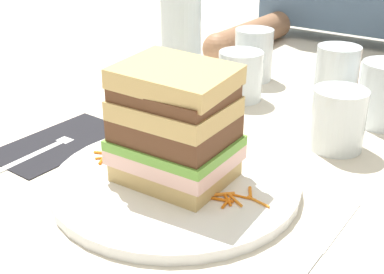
{
  "coord_description": "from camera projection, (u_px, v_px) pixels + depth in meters",
  "views": [
    {
      "loc": [
        0.31,
        -0.43,
        0.31
      ],
      "look_at": [
        0.0,
        0.01,
        0.05
      ],
      "focal_mm": 48.32,
      "sensor_mm": 36.0,
      "label": 1
    }
  ],
  "objects": [
    {
      "name": "ground_plane",
      "position": [
        185.0,
        180.0,
        0.61
      ],
      "size": [
        3.0,
        3.0,
        0.0
      ],
      "primitive_type": "plane",
      "color": "beige"
    },
    {
      "name": "main_plate",
      "position": [
        177.0,
        182.0,
        0.59
      ],
      "size": [
        0.28,
        0.28,
        0.01
      ],
      "primitive_type": "cylinder",
      "color": "white",
      "rests_on": "ground_plane"
    },
    {
      "name": "sandwich",
      "position": [
        176.0,
        126.0,
        0.56
      ],
      "size": [
        0.13,
        0.11,
        0.13
      ],
      "color": "tan",
      "rests_on": "main_plate"
    },
    {
      "name": "carrot_shred_0",
      "position": [
        107.0,
        158.0,
        0.63
      ],
      "size": [
        0.02,
        0.02,
        0.0
      ],
      "primitive_type": "cylinder",
      "rotation": [
        0.0,
        1.57,
        3.92
      ],
      "color": "orange",
      "rests_on": "main_plate"
    },
    {
      "name": "carrot_shred_1",
      "position": [
        105.0,
        153.0,
        0.64
      ],
      "size": [
        0.03,
        0.01,
        0.0
      ],
      "primitive_type": "cylinder",
      "rotation": [
        0.0,
        1.57,
        3.57
      ],
      "color": "orange",
      "rests_on": "main_plate"
    },
    {
      "name": "carrot_shred_2",
      "position": [
        131.0,
        153.0,
        0.64
      ],
      "size": [
        0.02,
        0.01,
        0.0
      ],
      "primitive_type": "cylinder",
      "rotation": [
        0.0,
        1.57,
        2.84
      ],
      "color": "orange",
      "rests_on": "main_plate"
    },
    {
      "name": "carrot_shred_3",
      "position": [
        114.0,
        155.0,
        0.64
      ],
      "size": [
        0.03,
        0.01,
        0.0
      ],
      "primitive_type": "cylinder",
      "rotation": [
        0.0,
        1.57,
        2.97
      ],
      "color": "orange",
      "rests_on": "main_plate"
    },
    {
      "name": "carrot_shred_4",
      "position": [
        119.0,
        158.0,
        0.63
      ],
      "size": [
        0.03,
        0.02,
        0.0
      ],
      "primitive_type": "cylinder",
      "rotation": [
        0.0,
        1.57,
        0.76
      ],
      "color": "orange",
      "rests_on": "main_plate"
    },
    {
      "name": "carrot_shred_5",
      "position": [
        102.0,
        159.0,
        0.63
      ],
      "size": [
        0.01,
        0.02,
        0.0
      ],
      "primitive_type": "cylinder",
      "rotation": [
        0.0,
        1.57,
        5.19
      ],
      "color": "orange",
      "rests_on": "main_plate"
    },
    {
      "name": "carrot_shred_6",
      "position": [
        122.0,
        156.0,
        0.64
      ],
      "size": [
        0.01,
        0.02,
        0.0
      ],
      "primitive_type": "cylinder",
      "rotation": [
        0.0,
        1.57,
        5.04
      ],
      "color": "orange",
      "rests_on": "main_plate"
    },
    {
      "name": "carrot_shred_7",
      "position": [
        120.0,
        164.0,
        0.62
      ],
      "size": [
        0.01,
        0.03,
        0.0
      ],
      "primitive_type": "cylinder",
      "rotation": [
        0.0,
        1.57,
        1.9
      ],
      "color": "orange",
      "rests_on": "main_plate"
    },
    {
      "name": "carrot_shred_8",
      "position": [
        132.0,
        162.0,
        0.62
      ],
      "size": [
        0.02,
        0.0,
        0.0
      ],
      "primitive_type": "cylinder",
      "rotation": [
        0.0,
        1.57,
        3.23
      ],
      "color": "orange",
      "rests_on": "main_plate"
    },
    {
      "name": "carrot_shred_9",
      "position": [
        228.0,
        200.0,
        0.54
      ],
      "size": [
        0.02,
        0.02,
        0.0
      ],
      "primitive_type": "cylinder",
      "rotation": [
        0.0,
        1.57,
        5.56
      ],
      "color": "orange",
      "rests_on": "main_plate"
    },
    {
      "name": "carrot_shred_10",
      "position": [
        235.0,
        199.0,
        0.55
      ],
      "size": [
        0.03,
        0.02,
        0.0
      ],
      "primitive_type": "cylinder",
      "rotation": [
        0.0,
        1.57,
        2.65
      ],
      "color": "orange",
      "rests_on": "main_plate"
    },
    {
      "name": "carrot_shred_11",
      "position": [
        221.0,
        200.0,
        0.54
      ],
      "size": [
        0.03,
        0.01,
        0.0
      ],
      "primitive_type": "cylinder",
      "rotation": [
        0.0,
        1.57,
        0.3
      ],
      "color": "orange",
      "rests_on": "main_plate"
    },
    {
      "name": "carrot_shred_12",
      "position": [
        241.0,
        196.0,
        0.55
      ],
      "size": [
        0.03,
        0.01,
        0.0
      ],
      "primitive_type": "cylinder",
      "rotation": [
        0.0,
        1.57,
        0.21
      ],
      "color": "orange",
      "rests_on": "main_plate"
    },
    {
      "name": "carrot_shred_13",
      "position": [
        226.0,
        203.0,
        0.54
      ],
      "size": [
        0.01,
        0.02,
        0.0
      ],
      "primitive_type": "cylinder",
      "rotation": [
        0.0,
        1.57,
        4.86
      ],
      "color": "orange",
      "rests_on": "main_plate"
    },
    {
      "name": "carrot_shred_14",
      "position": [
        252.0,
        190.0,
        0.56
      ],
      "size": [
        0.01,
        0.02,
        0.0
      ],
      "primitive_type": "cylinder",
      "rotation": [
        0.0,
        1.57,
        2.13
      ],
      "color": "orange",
      "rests_on": "main_plate"
    },
    {
      "name": "carrot_shred_15",
      "position": [
        258.0,
        202.0,
        0.54
      ],
      "size": [
        0.03,
        0.01,
        0.0
      ],
      "primitive_type": "cylinder",
      "rotation": [
        0.0,
        1.57,
        6.12
      ],
      "color": "orange",
      "rests_on": "main_plate"
    },
    {
      "name": "carrot_shred_16",
      "position": [
        223.0,
        194.0,
        0.55
      ],
      "size": [
        0.02,
        0.02,
        0.0
      ],
      "primitive_type": "cylinder",
      "rotation": [
        0.0,
        1.57,
        3.91
      ],
      "color": "orange",
      "rests_on": "main_plate"
    },
    {
      "name": "napkin_dark",
      "position": [
        61.0,
        142.0,
        0.7
      ],
      "size": [
        0.11,
        0.18,
        0.0
      ],
      "primitive_type": "cube",
      "rotation": [
        0.0,
        0.0,
        -0.04
      ],
      "color": "black",
      "rests_on": "ground_plane"
    },
    {
      "name": "fork",
      "position": [
        47.0,
        146.0,
        0.68
      ],
      "size": [
        0.02,
        0.17,
        0.0
      ],
      "color": "silver",
      "rests_on": "napkin_dark"
    },
    {
      "name": "knife",
      "position": [
        315.0,
        251.0,
        0.49
      ],
      "size": [
        0.02,
        0.2,
        0.0
      ],
      "color": "silver",
      "rests_on": "ground_plane"
    },
    {
      "name": "juice_glass",
      "position": [
        338.0,
        122.0,
        0.67
      ],
      "size": [
        0.07,
        0.07,
        0.08
      ],
      "color": "white",
      "rests_on": "ground_plane"
    },
    {
      "name": "water_bottle",
      "position": [
        181.0,
        29.0,
        0.82
      ],
      "size": [
        0.06,
        0.06,
        0.26
      ],
      "color": "silver",
      "rests_on": "ground_plane"
    },
    {
      "name": "empty_tumbler_0",
      "position": [
        240.0,
        76.0,
        0.84
      ],
      "size": [
        0.07,
        0.07,
        0.08
      ],
      "primitive_type": "cylinder",
      "color": "silver",
      "rests_on": "ground_plane"
    },
    {
      "name": "empty_tumbler_1",
      "position": [
        254.0,
        55.0,
        0.93
      ],
      "size": [
        0.07,
        0.07,
        0.09
      ],
      "primitive_type": "cylinder",
      "color": "silver",
      "rests_on": "ground_plane"
    },
    {
      "name": "empty_tumbler_3",
      "position": [
        336.0,
        77.0,
        0.81
      ],
      "size": [
        0.07,
        0.07,
        0.1
      ],
      "primitive_type": "cylinder",
      "color": "silver",
      "rests_on": "ground_plane"
    }
  ]
}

